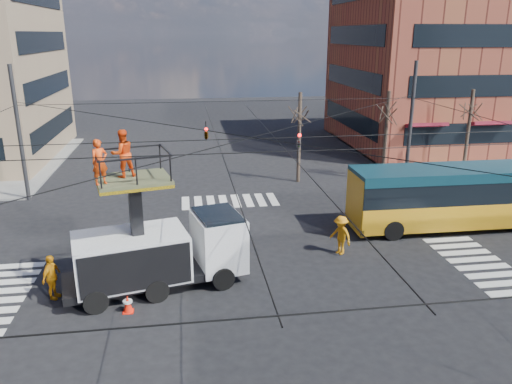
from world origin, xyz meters
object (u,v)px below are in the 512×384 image
object	(u,v)px
traffic_cone	(128,304)
worker_ground	(51,277)
utility_truck	(159,238)
flagger	(341,235)
city_bus	(457,196)

from	to	relation	value
traffic_cone	worker_ground	world-z (taller)	worker_ground
utility_truck	flagger	distance (m)	8.27
city_bus	flagger	size ratio (longest dim) A/B	6.06
utility_truck	worker_ground	bearing A→B (deg)	172.95
utility_truck	worker_ground	xyz separation A→B (m)	(-4.03, -0.44, -1.18)
utility_truck	traffic_cone	world-z (taller)	utility_truck
utility_truck	city_bus	size ratio (longest dim) A/B	0.67
worker_ground	flagger	size ratio (longest dim) A/B	0.97
traffic_cone	flagger	world-z (taller)	flagger
utility_truck	traffic_cone	distance (m)	2.78
city_bus	flagger	world-z (taller)	city_bus
utility_truck	traffic_cone	bearing A→B (deg)	-134.80
utility_truck	city_bus	bearing A→B (deg)	2.67
utility_truck	city_bus	world-z (taller)	utility_truck
worker_ground	flagger	world-z (taller)	flagger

